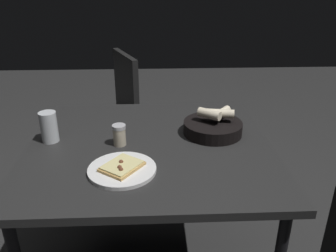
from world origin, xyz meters
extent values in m
cube|color=black|center=(0.00, 0.00, 0.70)|extent=(1.00, 0.94, 0.03)
cylinder|color=black|center=(-0.44, 0.41, 0.34)|extent=(0.04, 0.04, 0.69)
cylinder|color=black|center=(0.44, 0.41, 0.34)|extent=(0.04, 0.04, 0.69)
cylinder|color=white|center=(-0.10, -0.22, 0.73)|extent=(0.24, 0.24, 0.01)
cube|color=tan|center=(-0.10, -0.22, 0.74)|extent=(0.17, 0.18, 0.01)
cube|color=beige|center=(-0.10, -0.22, 0.75)|extent=(0.16, 0.16, 0.01)
sphere|color=brown|center=(-0.10, -0.24, 0.75)|extent=(0.02, 0.02, 0.02)
sphere|color=brown|center=(-0.10, -0.26, 0.75)|extent=(0.02, 0.02, 0.02)
sphere|color=brown|center=(-0.10, -0.21, 0.75)|extent=(0.02, 0.02, 0.02)
cylinder|color=black|center=(0.28, 0.08, 0.75)|extent=(0.26, 0.26, 0.05)
cylinder|color=beige|center=(0.26, 0.08, 0.81)|extent=(0.10, 0.09, 0.04)
cylinder|color=beige|center=(0.30, 0.08, 0.81)|extent=(0.13, 0.06, 0.04)
cylinder|color=beige|center=(0.31, 0.10, 0.81)|extent=(0.10, 0.11, 0.03)
cylinder|color=red|center=(0.33, 0.06, 0.74)|extent=(0.06, 0.06, 0.03)
cylinder|color=silver|center=(-0.42, 0.04, 0.78)|extent=(0.07, 0.07, 0.13)
cylinder|color=orange|center=(-0.42, 0.04, 0.76)|extent=(0.06, 0.06, 0.08)
cylinder|color=#BFB299|center=(-0.12, -0.01, 0.76)|extent=(0.05, 0.05, 0.07)
cylinder|color=maroon|center=(-0.12, -0.01, 0.74)|extent=(0.04, 0.04, 0.04)
cylinder|color=#B7B7BC|center=(-0.12, -0.01, 0.80)|extent=(0.06, 0.06, 0.01)
cube|color=black|center=(-0.35, 0.87, 0.45)|extent=(0.57, 0.57, 0.04)
cube|color=black|center=(-0.16, 0.94, 0.68)|extent=(0.19, 0.40, 0.43)
cylinder|color=black|center=(-0.60, 0.97, 0.21)|extent=(0.03, 0.03, 0.43)
cylinder|color=black|center=(-0.45, 0.62, 0.21)|extent=(0.03, 0.03, 0.43)
cylinder|color=black|center=(-0.24, 1.12, 0.21)|extent=(0.03, 0.03, 0.43)
cylinder|color=black|center=(-0.10, 0.76, 0.21)|extent=(0.03, 0.03, 0.43)
camera|label=1|loc=(0.02, -1.27, 1.36)|focal=36.50mm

